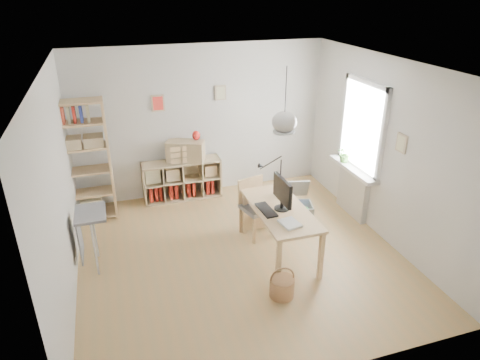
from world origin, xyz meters
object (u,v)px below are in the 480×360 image
object	(u,v)px
tall_bookshelf	(84,157)
cube_shelf	(181,182)
chair	(255,204)
drawer_chest	(186,151)
desk	(280,214)
storage_chest	(295,208)
monitor	(282,192)

from	to	relation	value
tall_bookshelf	cube_shelf	bearing A→B (deg)	10.19
chair	drawer_chest	bearing A→B (deg)	101.68
desk	storage_chest	distance (m)	1.20
cube_shelf	drawer_chest	xyz separation A→B (m)	(0.11, -0.04, 0.61)
desk	drawer_chest	bearing A→B (deg)	112.53
desk	storage_chest	size ratio (longest dim) A/B	2.03
drawer_chest	storage_chest	bearing A→B (deg)	-15.77
desk	drawer_chest	xyz separation A→B (m)	(-0.91, 2.19, 0.25)
desk	drawer_chest	distance (m)	2.38
desk	chair	world-z (taller)	chair
desk	tall_bookshelf	xyz separation A→B (m)	(-2.59, 1.95, 0.43)
tall_bookshelf	monitor	bearing A→B (deg)	-37.20
storage_chest	desk	bearing A→B (deg)	-112.00
tall_bookshelf	desk	bearing A→B (deg)	-37.01
storage_chest	drawer_chest	xyz separation A→B (m)	(-1.56, 1.30, 0.71)
monitor	drawer_chest	size ratio (longest dim) A/B	0.82
desk	monitor	size ratio (longest dim) A/B	2.84
cube_shelf	tall_bookshelf	xyz separation A→B (m)	(-1.56, -0.28, 0.79)
tall_bookshelf	storage_chest	world-z (taller)	tall_bookshelf
cube_shelf	chair	world-z (taller)	chair
cube_shelf	chair	xyz separation A→B (m)	(0.88, -1.58, 0.22)
tall_bookshelf	drawer_chest	world-z (taller)	tall_bookshelf
tall_bookshelf	chair	size ratio (longest dim) A/B	2.21
tall_bookshelf	drawer_chest	bearing A→B (deg)	8.14
storage_chest	monitor	distance (m)	1.39
cube_shelf	storage_chest	bearing A→B (deg)	-38.60
cube_shelf	storage_chest	size ratio (longest dim) A/B	1.89
storage_chest	monitor	size ratio (longest dim) A/B	1.40
cube_shelf	storage_chest	distance (m)	2.15
chair	drawer_chest	size ratio (longest dim) A/B	1.39
desk	monitor	bearing A→B (deg)	-65.95
cube_shelf	desk	bearing A→B (deg)	-65.39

